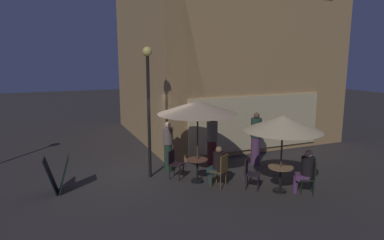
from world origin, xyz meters
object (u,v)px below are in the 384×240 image
object	(u,v)px
cafe_chair_2	(311,175)
cafe_chair_3	(250,171)
menu_sandwich_board	(57,175)
cafe_table_0	(197,167)
cafe_chair_1	(221,168)
patron_standing_2	(212,142)
patron_seated_1	(306,169)
patron_standing_3	(256,138)
cafe_chair_0	(174,162)
cafe_table_1	(280,174)
street_lamp_near_corner	(148,92)
patron_seated_0	(217,164)
patron_standing_4	(168,146)
patio_umbrella_1	(283,124)
patio_umbrella_0	(198,108)

from	to	relation	value
cafe_chair_2	cafe_chair_3	distance (m)	1.68
menu_sandwich_board	cafe_chair_3	xyz separation A→B (m)	(5.15, -1.83, 0.00)
menu_sandwich_board	cafe_chair_3	size ratio (longest dim) A/B	1.16
cafe_table_0	cafe_chair_1	bearing A→B (deg)	-57.16
cafe_chair_2	patron_standing_2	size ratio (longest dim) A/B	0.53
patron_seated_1	patron_standing_3	world-z (taller)	patron_standing_3
cafe_chair_2	cafe_chair_3	world-z (taller)	cafe_chair_2
menu_sandwich_board	cafe_chair_0	size ratio (longest dim) A/B	1.12
cafe_table_1	street_lamp_near_corner	bearing A→B (deg)	139.26
cafe_chair_3	patron_standing_2	bearing A→B (deg)	135.41
street_lamp_near_corner	cafe_chair_2	xyz separation A→B (m)	(3.72, -3.10, -2.14)
cafe_chair_3	patron_standing_3	world-z (taller)	patron_standing_3
patron_seated_0	patron_standing_3	bearing A→B (deg)	-91.52
patron_standing_4	street_lamp_near_corner	bearing A→B (deg)	-147.62
cafe_chair_2	patron_seated_1	bearing A→B (deg)	0.00
street_lamp_near_corner	cafe_chair_1	world-z (taller)	street_lamp_near_corner
street_lamp_near_corner	patron_seated_0	bearing A→B (deg)	-44.65
cafe_chair_2	patron_seated_1	world-z (taller)	patron_seated_1
patio_umbrella_1	patron_standing_3	world-z (taller)	patio_umbrella_1
cafe_table_0	patio_umbrella_0	bearing A→B (deg)	0.00
patron_standing_4	patron_seated_0	bearing A→B (deg)	-55.44
cafe_table_1	cafe_chair_3	size ratio (longest dim) A/B	0.85
cafe_chair_3	patron_seated_0	size ratio (longest dim) A/B	0.71
cafe_chair_0	cafe_chair_2	distance (m)	4.06
cafe_chair_2	menu_sandwich_board	bearing A→B (deg)	11.26
cafe_chair_2	patron_standing_4	xyz separation A→B (m)	(-3.00, 3.40, 0.28)
cafe_table_1	patron_standing_3	world-z (taller)	patron_standing_3
cafe_table_0	cafe_chair_0	xyz separation A→B (m)	(-0.56, 0.56, 0.06)
patron_seated_1	patron_standing_4	world-z (taller)	patron_standing_4
patron_seated_1	patron_standing_2	distance (m)	3.36
menu_sandwich_board	cafe_chair_1	distance (m)	4.65
cafe_chair_0	patron_standing_3	distance (m)	3.18
cafe_chair_0	patron_standing_3	world-z (taller)	patron_standing_3
street_lamp_near_corner	patio_umbrella_1	bearing A→B (deg)	-40.74
cafe_table_1	patron_seated_0	size ratio (longest dim) A/B	0.60
cafe_chair_2	patron_standing_2	world-z (taller)	patron_standing_2
cafe_table_1	cafe_chair_2	bearing A→B (deg)	-35.09
patio_umbrella_1	patron_seated_0	bearing A→B (deg)	144.11
patio_umbrella_1	patron_standing_3	size ratio (longest dim) A/B	1.18
patron_standing_2	street_lamp_near_corner	bearing A→B (deg)	-112.64
cafe_chair_0	cafe_chair_3	xyz separation A→B (m)	(1.74, -1.64, -0.03)
patron_seated_0	patron_standing_4	world-z (taller)	patron_standing_4
cafe_table_0	patron_seated_1	distance (m)	3.14
cafe_chair_1	patron_standing_2	world-z (taller)	patron_standing_2
cafe_table_0	patron_seated_1	size ratio (longest dim) A/B	0.56
cafe_chair_1	patron_standing_3	bearing A→B (deg)	-88.30
menu_sandwich_board	patron_seated_0	xyz separation A→B (m)	(4.34, -1.33, 0.17)
patron_standing_3	cafe_table_1	bearing A→B (deg)	-52.30
street_lamp_near_corner	patio_umbrella_0	world-z (taller)	street_lamp_near_corner
cafe_table_1	cafe_chair_0	xyz separation A→B (m)	(-2.39, 2.20, 0.02)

